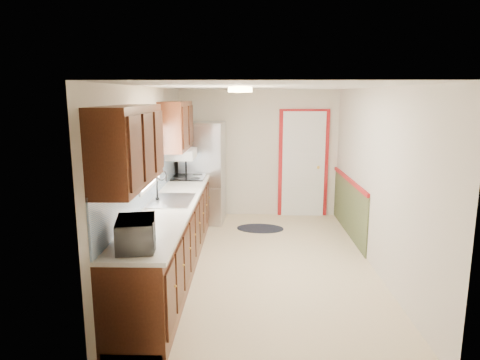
{
  "coord_description": "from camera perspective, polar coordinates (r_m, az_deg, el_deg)",
  "views": [
    {
      "loc": [
        -0.2,
        -5.59,
        2.3
      ],
      "look_at": [
        -0.31,
        0.16,
        1.15
      ],
      "focal_mm": 32.0,
      "sensor_mm": 36.0,
      "label": 1
    }
  ],
  "objects": [
    {
      "name": "room_shell",
      "position": [
        5.7,
        3.08,
        0.17
      ],
      "size": [
        3.2,
        5.2,
        2.52
      ],
      "color": "beige",
      "rests_on": "ground"
    },
    {
      "name": "refrigerator",
      "position": [
        7.81,
        -4.94,
        1.01
      ],
      "size": [
        0.8,
        0.78,
        1.82
      ],
      "rotation": [
        0.0,
        0.0,
        -0.06
      ],
      "color": "#B7B7BC",
      "rests_on": "ground"
    },
    {
      "name": "cooktop",
      "position": [
        7.19,
        -6.83,
        0.4
      ],
      "size": [
        0.53,
        0.64,
        0.02
      ],
      "primitive_type": "cube",
      "color": "black",
      "rests_on": "kitchen_run"
    },
    {
      "name": "rug",
      "position": [
        7.53,
        2.71,
        -6.46
      ],
      "size": [
        0.86,
        0.6,
        0.01
      ],
      "primitive_type": "ellipsoid",
      "rotation": [
        0.0,
        0.0,
        -0.09
      ],
      "color": "black",
      "rests_on": "ground"
    },
    {
      "name": "kitchen_run",
      "position": [
        5.6,
        -9.63,
        -4.28
      ],
      "size": [
        0.63,
        4.0,
        2.2
      ],
      "color": "#39190D",
      "rests_on": "ground"
    },
    {
      "name": "ceiling_fixture",
      "position": [
        5.39,
        0.03,
        11.95
      ],
      "size": [
        0.3,
        0.3,
        0.06
      ],
      "primitive_type": "cylinder",
      "color": "#FFD88C",
      "rests_on": "room_shell"
    },
    {
      "name": "back_wall_trim",
      "position": [
        8.02,
        9.65,
        1.0
      ],
      "size": [
        1.12,
        2.3,
        2.08
      ],
      "color": "maroon",
      "rests_on": "ground"
    },
    {
      "name": "microwave",
      "position": [
        3.96,
        -13.7,
        -6.53
      ],
      "size": [
        0.37,
        0.54,
        0.33
      ],
      "primitive_type": "imported",
      "rotation": [
        0.0,
        0.0,
        1.77
      ],
      "color": "white",
      "rests_on": "kitchen_run"
    }
  ]
}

